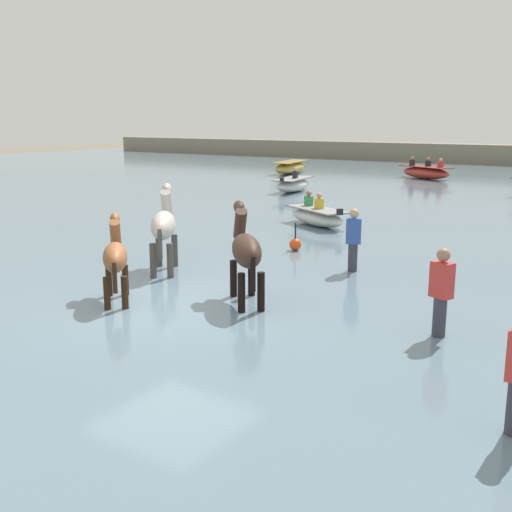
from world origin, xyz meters
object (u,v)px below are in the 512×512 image
person_spectator_far (353,244)px  person_wading_mid (441,298)px  horse_lead_dark_bay (246,252)px  horse_trailing_chestnut (115,259)px  channel_buoy (295,244)px  boat_far_inshore (426,172)px  boat_mid_channel (293,185)px  boat_near_port (290,167)px  boat_distant_west (317,216)px  horse_flank_pinto (164,227)px

person_spectator_far → person_wading_mid: size_ratio=1.00×
horse_lead_dark_bay → person_spectator_far: 3.26m
horse_trailing_chestnut → channel_buoy: size_ratio=2.53×
boat_far_inshore → boat_mid_channel: bearing=-107.4°
horse_lead_dark_bay → person_spectator_far: size_ratio=1.23×
horse_lead_dark_bay → channel_buoy: size_ratio=2.85×
horse_trailing_chestnut → person_spectator_far: horse_trailing_chestnut is taller
channel_buoy → person_wading_mid: bearing=-40.6°
person_wading_mid → boat_mid_channel: bearing=126.8°
person_spectator_far → person_wading_mid: same height
boat_far_inshore → boat_near_port: bearing=-171.3°
boat_distant_west → person_wading_mid: person_wading_mid is taller
horse_trailing_chestnut → boat_far_inshore: size_ratio=0.53×
horse_lead_dark_bay → boat_mid_channel: 17.44m
horse_lead_dark_bay → boat_far_inshore: 25.40m
horse_flank_pinto → channel_buoy: (1.28, 3.40, -0.80)m
horse_lead_dark_bay → boat_near_port: (-13.00, 23.66, -0.56)m
boat_near_port → person_spectator_far: (13.60, -20.48, 0.24)m
horse_lead_dark_bay → person_spectator_far: bearing=79.3°
horse_trailing_chestnut → person_spectator_far: (2.59, 4.40, -0.18)m
boat_near_port → person_wading_mid: 28.70m
boat_far_inshore → person_spectator_far: person_spectator_far is taller
horse_flank_pinto → channel_buoy: size_ratio=2.97×
horse_flank_pinto → boat_mid_channel: bearing=109.9°
horse_lead_dark_bay → horse_flank_pinto: size_ratio=0.96×
boat_mid_channel → boat_near_port: (-4.97, 8.19, 0.05)m
horse_flank_pinto → boat_distant_west: bearing=90.3°
person_spectator_far → horse_flank_pinto: bearing=-146.9°
horse_lead_dark_bay → horse_trailing_chestnut: size_ratio=1.13×
boat_distant_west → boat_far_inshore: (-2.26, 16.87, 0.07)m
horse_lead_dark_bay → boat_far_inshore: bearing=101.6°
boat_distant_west → boat_near_port: 18.67m
person_spectator_far → channel_buoy: bearing=150.6°
horse_trailing_chestnut → boat_near_port: bearing=113.9°
boat_mid_channel → person_wading_mid: person_wading_mid is taller
boat_mid_channel → person_spectator_far: (8.63, -12.29, 0.29)m
boat_mid_channel → boat_near_port: size_ratio=0.71×
boat_far_inshore → person_wading_mid: (8.53, -24.74, 0.25)m
horse_lead_dark_bay → boat_distant_west: bearing=109.5°
horse_trailing_chestnut → person_wading_mid: (5.43, 1.35, -0.18)m
horse_trailing_chestnut → horse_flank_pinto: bearing=110.1°
horse_lead_dark_bay → boat_mid_channel: (-8.03, 15.47, -0.61)m
horse_flank_pinto → boat_mid_channel: 15.43m
boat_mid_channel → boat_distant_west: bearing=-55.2°
horse_lead_dark_bay → boat_distant_west: (-2.83, 8.00, -0.64)m
boat_mid_channel → channel_buoy: size_ratio=4.25×
horse_flank_pinto → boat_near_port: 24.89m
horse_flank_pinto → boat_near_port: bearing=114.2°
horse_flank_pinto → boat_mid_channel: (-5.24, 14.50, -0.65)m
boat_mid_channel → person_spectator_far: bearing=-54.9°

